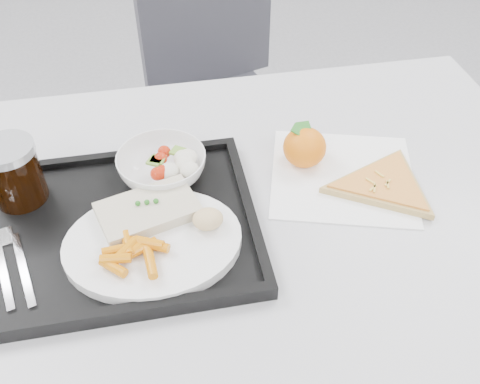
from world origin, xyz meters
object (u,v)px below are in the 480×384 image
at_px(chair, 214,80).
at_px(salad_bowl, 162,166).
at_px(cola_glass, 14,172).
at_px(tray, 114,229).
at_px(dinner_plate, 153,243).
at_px(table, 232,233).
at_px(tangerine, 305,147).
at_px(pizza_slice, 384,185).

distance_m(chair, salad_bowl, 0.73).
bearing_deg(chair, cola_glass, -122.17).
relative_size(tray, dinner_plate, 1.67).
xyz_separation_m(table, tangerine, (0.15, 0.09, 0.10)).
bearing_deg(cola_glass, salad_bowl, 1.90).
distance_m(tray, salad_bowl, 0.14).
xyz_separation_m(dinner_plate, pizza_slice, (0.40, 0.07, -0.01)).
xyz_separation_m(salad_bowl, cola_glass, (-0.23, -0.01, 0.03)).
relative_size(chair, dinner_plate, 3.44).
height_order(table, tangerine, tangerine).
bearing_deg(table, cola_glass, 168.09).
bearing_deg(salad_bowl, tray, -130.20).
relative_size(dinner_plate, salad_bowl, 1.78).
distance_m(dinner_plate, salad_bowl, 0.16).
relative_size(dinner_plate, pizza_slice, 1.09).
xyz_separation_m(tangerine, pizza_slice, (0.12, -0.10, -0.02)).
height_order(tray, tangerine, tangerine).
height_order(chair, dinner_plate, chair).
xyz_separation_m(salad_bowl, tangerine, (0.26, 0.01, -0.00)).
xyz_separation_m(cola_glass, tangerine, (0.49, 0.02, -0.04)).
relative_size(tray, cola_glass, 4.17).
distance_m(tray, cola_glass, 0.19).
distance_m(table, chair, 0.76).
bearing_deg(chair, dinner_plate, -104.62).
height_order(tray, cola_glass, cola_glass).
distance_m(tangerine, pizza_slice, 0.15).
distance_m(tray, pizza_slice, 0.46).
relative_size(chair, tangerine, 9.05).
bearing_deg(cola_glass, dinner_plate, -36.11).
bearing_deg(pizza_slice, tangerine, 140.70).
bearing_deg(salad_bowl, pizza_slice, -13.29).
xyz_separation_m(tray, dinner_plate, (0.06, -0.06, 0.02)).
relative_size(tangerine, pizza_slice, 0.42).
height_order(salad_bowl, cola_glass, cola_glass).
bearing_deg(dinner_plate, tangerine, 30.37).
xyz_separation_m(table, pizza_slice, (0.27, -0.01, 0.08)).
height_order(chair, salad_bowl, chair).
relative_size(salad_bowl, cola_glass, 1.41).
distance_m(cola_glass, pizza_slice, 0.62).
height_order(chair, cola_glass, chair).
distance_m(chair, tangerine, 0.70).
bearing_deg(pizza_slice, cola_glass, 172.47).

